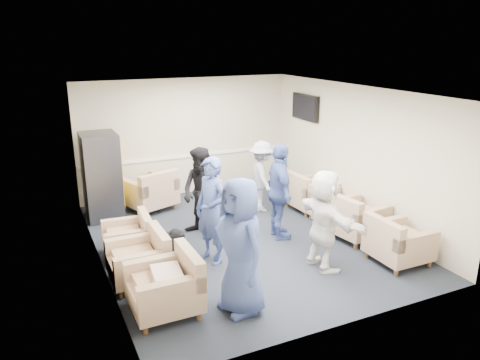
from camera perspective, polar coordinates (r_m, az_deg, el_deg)
name	(u,v)px	position (r m, az deg, el deg)	size (l,w,h in m)	color
floor	(241,239)	(8.71, 0.16, -7.17)	(6.00, 6.00, 0.00)	black
ceiling	(241,91)	(7.99, 0.18, 10.78)	(6.00, 6.00, 0.00)	white
back_wall	(187,137)	(10.96, -6.52, 5.24)	(5.00, 0.02, 2.70)	beige
front_wall	(346,229)	(5.82, 12.85, -5.84)	(5.00, 0.02, 2.70)	beige
left_wall	(95,187)	(7.58, -17.22, -0.79)	(0.02, 6.00, 2.70)	beige
right_wall	(356,154)	(9.55, 13.91, 3.08)	(0.02, 6.00, 2.70)	beige
chair_rail	(188,156)	(11.05, -6.41, 2.93)	(4.98, 0.04, 0.06)	white
tv	(305,107)	(10.81, 7.94, 8.77)	(0.10, 1.00, 0.58)	black
armchair_left_near	(168,288)	(6.50, -8.71, -12.84)	(0.90, 0.90, 0.71)	tan
armchair_left_mid	(142,261)	(7.31, -11.88, -9.63)	(0.84, 0.84, 0.67)	tan
armchair_left_far	(130,238)	(8.20, -13.24, -6.91)	(0.82, 0.82, 0.61)	tan
armchair_right_near	(396,243)	(8.12, 18.51, -7.34)	(0.86, 0.86, 0.69)	tan
armchair_right_midnear	(353,219)	(8.87, 13.67, -4.68)	(1.03, 1.03, 0.73)	tan
armchair_right_midfar	(332,207)	(9.56, 11.15, -3.20)	(0.86, 0.86, 0.63)	tan
armchair_right_far	(308,194)	(10.13, 8.32, -1.70)	(0.91, 0.91, 0.70)	tan
armchair_corner	(151,193)	(10.19, -10.80, -1.55)	(1.21, 1.21, 0.76)	tan
vending_machine	(102,176)	(9.85, -16.50, 0.46)	(0.72, 0.83, 1.76)	#4B4B52
backpack	(175,242)	(8.04, -7.87, -7.49)	(0.32, 0.25, 0.50)	black
pillow	(167,275)	(6.40, -8.90, -11.41)	(0.50, 0.37, 0.14)	silver
person_front_left	(240,247)	(6.19, 0.03, -8.11)	(0.92, 0.60, 1.88)	#3A4D8B
person_mid_left	(211,210)	(7.58, -3.51, -3.73)	(0.65, 0.42, 1.77)	#3A4D8B
person_back_left	(202,193)	(8.57, -4.65, -1.59)	(0.82, 0.64, 1.68)	black
person_back_right	(262,176)	(9.87, 2.73, 0.44)	(0.98, 0.56, 1.51)	beige
person_mid_right	(280,192)	(8.49, 4.84, -1.45)	(1.04, 0.43, 1.78)	#3A4D8B
person_front_right	(324,220)	(7.48, 10.24, -4.84)	(1.52, 0.48, 1.64)	white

